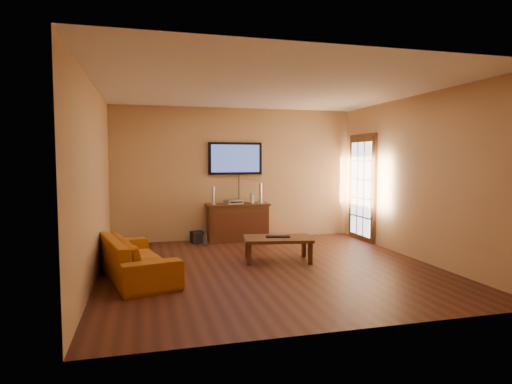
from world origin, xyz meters
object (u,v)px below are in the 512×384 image
object	(u,v)px
media_console	(237,222)
av_receiver	(233,202)
game_console	(252,198)
keyboard	(278,237)
subwoofer	(197,237)
television	(235,158)
sofa	(136,250)
speaker_left	(213,196)
coffee_table	(278,240)
speaker_right	(260,194)
bottle	(205,240)

from	to	relation	value
media_console	av_receiver	size ratio (longest dim) A/B	3.79
game_console	keyboard	size ratio (longest dim) A/B	0.49
av_receiver	game_console	xyz separation A→B (m)	(0.38, -0.01, 0.06)
subwoofer	keyboard	distance (m)	2.17
media_console	television	distance (m)	1.30
sofa	speaker_left	distance (m)	2.72
game_console	media_console	bearing A→B (deg)	177.02
coffee_table	subwoofer	xyz separation A→B (m)	(-1.09, 1.86, -0.23)
keyboard	coffee_table	bearing A→B (deg)	-130.93
sofa	speaker_right	distance (m)	3.35
sofa	keyboard	size ratio (longest dim) A/B	4.72
media_console	coffee_table	distance (m)	1.90
game_console	bottle	world-z (taller)	game_console
speaker_left	subwoofer	distance (m)	0.87
speaker_left	av_receiver	size ratio (longest dim) A/B	1.05
coffee_table	speaker_left	bearing A→B (deg)	112.28
keyboard	game_console	bearing A→B (deg)	88.81
subwoofer	bottle	xyz separation A→B (m)	(0.11, -0.33, -0.01)
media_console	coffee_table	xyz separation A→B (m)	(0.26, -1.88, -0.04)
television	speaker_left	distance (m)	0.93
sofa	coffee_table	bearing A→B (deg)	-94.44
media_console	game_console	xyz separation A→B (m)	(0.30, 0.01, 0.48)
sofa	speaker_left	bearing A→B (deg)	-47.11
bottle	speaker_left	bearing A→B (deg)	56.93
bottle	subwoofer	bearing A→B (deg)	108.97
subwoofer	coffee_table	bearing A→B (deg)	-70.66
game_console	coffee_table	bearing A→B (deg)	-95.70
speaker_right	keyboard	distance (m)	1.95
speaker_left	speaker_right	bearing A→B (deg)	0.32
bottle	keyboard	distance (m)	1.83
bottle	av_receiver	bearing A→B (deg)	30.37
sofa	bottle	world-z (taller)	sofa
av_receiver	sofa	bearing A→B (deg)	-147.72
sofa	keyboard	xyz separation A→B (m)	(2.21, 0.38, 0.02)
television	coffee_table	distance (m)	2.48
speaker_left	sofa	bearing A→B (deg)	-122.93
media_console	speaker_right	size ratio (longest dim) A/B	3.14
media_console	av_receiver	xyz separation A→B (m)	(-0.08, 0.02, 0.41)
television	speaker_right	distance (m)	0.90
coffee_table	sofa	size ratio (longest dim) A/B	0.61
speaker_left	coffee_table	bearing A→B (deg)	-67.72
speaker_right	media_console	bearing A→B (deg)	177.85
television	speaker_left	world-z (taller)	television
television	speaker_right	size ratio (longest dim) A/B	2.73
television	media_console	bearing A→B (deg)	-90.00
sofa	keyboard	world-z (taller)	sofa
av_receiver	keyboard	xyz separation A→B (m)	(0.35, -1.89, -0.39)
subwoofer	television	bearing A→B (deg)	4.13
television	game_console	bearing A→B (deg)	-32.78
coffee_table	game_console	world-z (taller)	game_console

